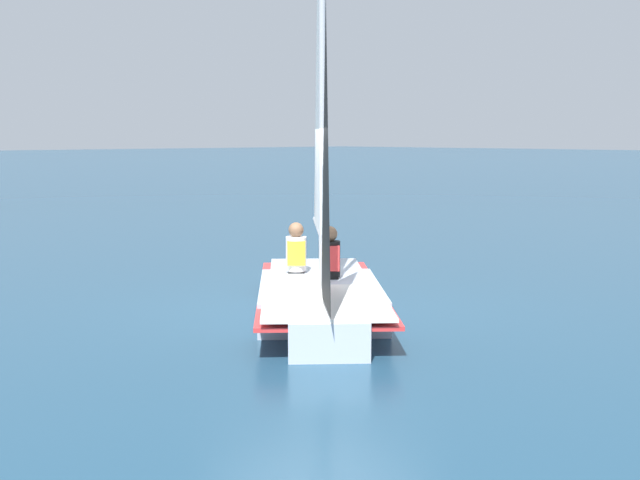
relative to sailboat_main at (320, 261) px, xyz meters
The scene contains 4 objects.
ground_plane 0.74m from the sailboat_main, 49.28° to the left, with size 260.00×260.00×0.00m, color navy.
sailboat_main is the anchor object (origin of this frame).
sailor_helm 0.50m from the sailboat_main, 149.11° to the right, with size 0.42×0.43×1.16m.
sailor_crew 1.03m from the sailboat_main, 113.41° to the right, with size 0.42×0.43×1.16m.
Camera 1 is at (7.24, 7.68, 2.40)m, focal length 45.00 mm.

